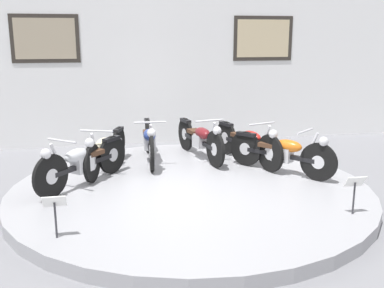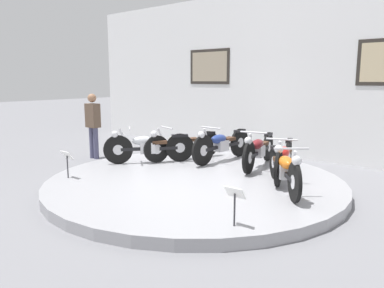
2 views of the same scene
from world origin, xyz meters
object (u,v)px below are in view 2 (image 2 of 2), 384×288
object	(u,v)px
motorcycle_orange	(284,168)
info_placard_front_left	(67,159)
motorcycle_cream	(182,144)
motorcycle_red	(284,157)
visitor_standing	(93,122)
motorcycle_silver	(147,146)
info_placard_front_centre	(235,198)
motorcycle_blue	(221,144)
motorcycle_maroon	(259,149)

from	to	relation	value
motorcycle_orange	info_placard_front_left	world-z (taller)	motorcycle_orange
motorcycle_cream	motorcycle_red	bearing A→B (deg)	0.03
info_placard_front_left	visitor_standing	xyz separation A→B (m)	(-1.77, 1.89, 0.38)
motorcycle_silver	motorcycle_cream	bearing A→B (deg)	63.84
motorcycle_cream	info_placard_front_left	xyz separation A→B (m)	(-0.58, -2.57, -0.00)
motorcycle_red	info_placard_front_centre	xyz separation A→B (m)	(0.58, -2.57, -0.02)
motorcycle_cream	motorcycle_blue	bearing A→B (deg)	29.61
motorcycle_silver	motorcycle_maroon	distance (m)	2.40
motorcycle_cream	visitor_standing	distance (m)	2.48
visitor_standing	motorcycle_silver	bearing A→B (deg)	-1.32
motorcycle_orange	visitor_standing	distance (m)	5.23
visitor_standing	motorcycle_cream	bearing A→B (deg)	16.21
motorcycle_red	motorcycle_orange	xyz separation A→B (m)	(0.36, -0.73, -0.01)
motorcycle_red	visitor_standing	bearing A→B (deg)	-171.98
motorcycle_red	info_placard_front_centre	size ratio (longest dim) A/B	3.72
motorcycle_orange	info_placard_front_centre	world-z (taller)	motorcycle_orange
info_placard_front_left	motorcycle_blue	bearing A→B (deg)	65.69
motorcycle_maroon	visitor_standing	size ratio (longest dim) A/B	1.20
motorcycle_blue	motorcycle_orange	world-z (taller)	motorcycle_blue
motorcycle_blue	motorcycle_maroon	xyz separation A→B (m)	(0.95, -0.00, -0.01)
motorcycle_maroon	info_placard_front_left	bearing A→B (deg)	-127.41
motorcycle_orange	info_placard_front_left	distance (m)	3.91
motorcycle_orange	info_placard_front_left	xyz separation A→B (m)	(-3.45, -1.84, -0.01)
info_placard_front_centre	visitor_standing	world-z (taller)	visitor_standing
motorcycle_maroon	info_placard_front_left	xyz separation A→B (m)	(-2.31, -3.02, -0.02)
info_placard_front_left	visitor_standing	world-z (taller)	visitor_standing
motorcycle_blue	info_placard_front_centre	distance (m)	3.80
motorcycle_cream	visitor_standing	size ratio (longest dim) A/B	1.13
motorcycle_orange	visitor_standing	size ratio (longest dim) A/B	0.95
motorcycle_maroon	info_placard_front_centre	size ratio (longest dim) A/B	3.83
motorcycle_maroon	motorcycle_orange	distance (m)	1.64
motorcycle_red	motorcycle_orange	bearing A→B (deg)	-63.78
motorcycle_maroon	info_placard_front_left	world-z (taller)	motorcycle_maroon
motorcycle_silver	info_placard_front_centre	size ratio (longest dim) A/B	3.03
motorcycle_red	visitor_standing	world-z (taller)	visitor_standing
motorcycle_silver	visitor_standing	bearing A→B (deg)	178.68
motorcycle_silver	info_placard_front_centre	distance (m)	3.91
motorcycle_silver	visitor_standing	world-z (taller)	visitor_standing
motorcycle_cream	motorcycle_blue	distance (m)	0.91
motorcycle_silver	visitor_standing	xyz separation A→B (m)	(-1.99, 0.05, 0.37)
motorcycle_silver	visitor_standing	distance (m)	2.03
info_placard_front_centre	info_placard_front_left	bearing A→B (deg)	180.00
motorcycle_maroon	visitor_standing	bearing A→B (deg)	-164.53
motorcycle_blue	visitor_standing	size ratio (longest dim) A/B	1.23
motorcycle_cream	info_placard_front_centre	bearing A→B (deg)	-39.79
visitor_standing	info_placard_front_centre	bearing A→B (deg)	-19.16
motorcycle_red	info_placard_front_centre	world-z (taller)	motorcycle_red
motorcycle_silver	motorcycle_orange	xyz separation A→B (m)	(3.23, -0.00, -0.01)
motorcycle_maroon	motorcycle_red	xyz separation A→B (m)	(0.78, -0.45, -0.00)
motorcycle_blue	motorcycle_maroon	distance (m)	0.95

